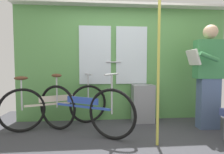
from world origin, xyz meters
TOP-DOWN VIEW (x-y plane):
  - ground_plane at (0.00, 0.00)m, footprint 5.06×3.92m
  - train_door_wall at (-0.01, 1.15)m, footprint 4.06×0.28m
  - bicycle_near_door at (-0.75, 0.42)m, footprint 1.53×0.88m
  - bicycle_leaning_behind at (-1.20, 0.77)m, footprint 1.69×0.74m
  - passenger_reading_newspaper at (1.34, 0.51)m, footprint 0.58×0.51m
  - trash_bin_by_wall at (0.34, 0.94)m, footprint 0.39×0.28m
  - handrail_pole at (0.28, -0.05)m, footprint 0.04×0.04m

SIDE VIEW (x-z plane):
  - ground_plane at x=0.00m, z-range -0.04..0.00m
  - trash_bin_by_wall at x=0.34m, z-range 0.00..0.70m
  - bicycle_leaning_behind at x=-1.20m, z-range -0.08..0.83m
  - bicycle_near_door at x=-0.75m, z-range -0.08..0.87m
  - passenger_reading_newspaper at x=1.34m, z-range 0.05..1.78m
  - handrail_pole at x=0.28m, z-range 0.00..2.17m
  - train_door_wall at x=-0.01m, z-range 0.05..2.26m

